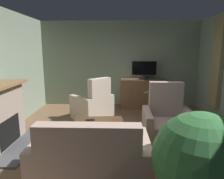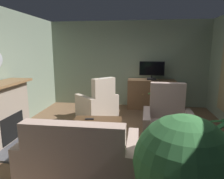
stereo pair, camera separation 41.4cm
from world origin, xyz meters
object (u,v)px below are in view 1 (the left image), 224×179
fireplace (0,118)px  tv_cabinet (143,94)px  coffee_table (99,124)px  armchair_angled_to_table (167,125)px  television (144,70)px  armchair_by_fireplace (93,106)px  potted_plant_on_hearth_side (161,113)px  tv_remote (90,120)px  sofa_floral (92,162)px  potted_plant_leafy_by_curtain (200,160)px

fireplace → tv_cabinet: bearing=42.9°
coffee_table → armchair_angled_to_table: bearing=4.4°
television → armchair_by_fireplace: television is taller
tv_cabinet → armchair_angled_to_table: (0.19, -2.45, -0.08)m
potted_plant_on_hearth_side → tv_remote: bearing=-145.5°
fireplace → potted_plant_on_hearth_side: bearing=23.0°
tv_remote → armchair_by_fireplace: bearing=86.1°
tv_cabinet → sofa_floral: (-1.16, -3.83, -0.11)m
tv_cabinet → potted_plant_leafy_by_curtain: size_ratio=1.21×
tv_remote → sofa_floral: size_ratio=0.11×
tv_remote → armchair_angled_to_table: bearing=-6.0°
armchair_by_fireplace → potted_plant_leafy_by_curtain: bearing=-64.0°
tv_cabinet → armchair_by_fireplace: size_ratio=1.19×
fireplace → tv_remote: (1.66, 0.28, -0.11)m
tv_cabinet → potted_plant_leafy_by_curtain: (0.09, -4.30, 0.23)m
sofa_floral → armchair_by_fireplace: armchair_by_fireplace is taller
sofa_floral → fireplace: bearing=151.1°
armchair_by_fireplace → potted_plant_on_hearth_side: 1.77m
television → tv_remote: size_ratio=4.43×
coffee_table → tv_remote: (-0.17, 0.03, 0.06)m
television → tv_remote: (-1.35, -2.47, -0.75)m
fireplace → tv_remote: fireplace is taller
television → coffee_table: bearing=-115.2°
armchair_angled_to_table → potted_plant_leafy_by_curtain: size_ratio=0.99×
tv_remote → potted_plant_leafy_by_curtain: 2.29m
sofa_floral → armchair_angled_to_table: armchair_angled_to_table is taller
fireplace → armchair_by_fireplace: size_ratio=1.19×
tv_cabinet → tv_remote: size_ratio=8.50×
sofa_floral → potted_plant_on_hearth_side: sofa_floral is taller
tv_cabinet → armchair_by_fireplace: armchair_by_fireplace is taller
fireplace → television: bearing=42.4°
armchair_by_fireplace → potted_plant_leafy_by_curtain: potted_plant_leafy_by_curtain is taller
fireplace → coffee_table: size_ratio=1.43×
sofa_floral → potted_plant_leafy_by_curtain: bearing=-20.6°
armchair_by_fireplace → armchair_angled_to_table: 2.14m
coffee_table → tv_remote: bearing=168.8°
tv_remote → armchair_by_fireplace: (-0.12, 1.42, -0.11)m
fireplace → potted_plant_on_hearth_side: (3.29, 1.40, -0.32)m
coffee_table → tv_cabinet: bearing=65.2°
fireplace → tv_cabinet: (3.01, 2.80, -0.14)m
armchair_angled_to_table → fireplace: bearing=-173.8°
television → potted_plant_on_hearth_side: television is taller
sofa_floral → armchair_angled_to_table: size_ratio=1.33×
sofa_floral → tv_remote: bearing=98.5°
fireplace → armchair_angled_to_table: size_ratio=1.23×
television → armchair_by_fireplace: 2.00m
tv_remote → potted_plant_on_hearth_side: bearing=25.8°
armchair_by_fireplace → armchair_angled_to_table: (1.66, -1.35, 0.00)m
sofa_floral → television: bearing=73.0°
armchair_by_fireplace → armchair_angled_to_table: armchair_angled_to_table is taller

